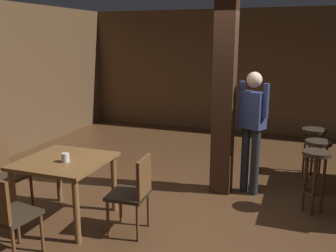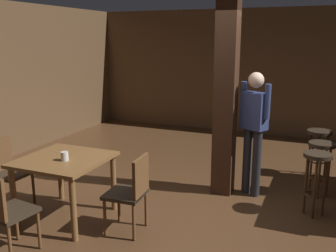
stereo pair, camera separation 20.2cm
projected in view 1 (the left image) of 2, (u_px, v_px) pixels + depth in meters
ground_plane at (199, 215)px, 4.68m from camera, size 10.80×10.80×0.00m
wall_back at (254, 72)px, 8.47m from camera, size 8.00×0.10×2.80m
pillar at (224, 95)px, 5.11m from camera, size 0.28×0.28×2.80m
dining_table at (65, 169)px, 4.42m from camera, size 0.98×0.98×0.77m
chair_east at (134, 191)px, 4.15m from camera, size 0.45×0.45×0.89m
chair_west at (4, 171)px, 4.75m from camera, size 0.44×0.44×0.89m
chair_south at (7, 213)px, 3.62m from camera, size 0.47×0.47×0.89m
napkin_cup at (65, 158)px, 4.29m from camera, size 0.09×0.09×0.11m
standing_person at (252, 124)px, 5.13m from camera, size 0.46×0.33×1.72m
bar_stool_near at (315, 168)px, 4.63m from camera, size 0.33×0.33×0.80m
bar_stool_mid at (318, 154)px, 5.21m from camera, size 0.35×0.35×0.77m
bar_stool_far at (314, 140)px, 5.96m from camera, size 0.38×0.38×0.75m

